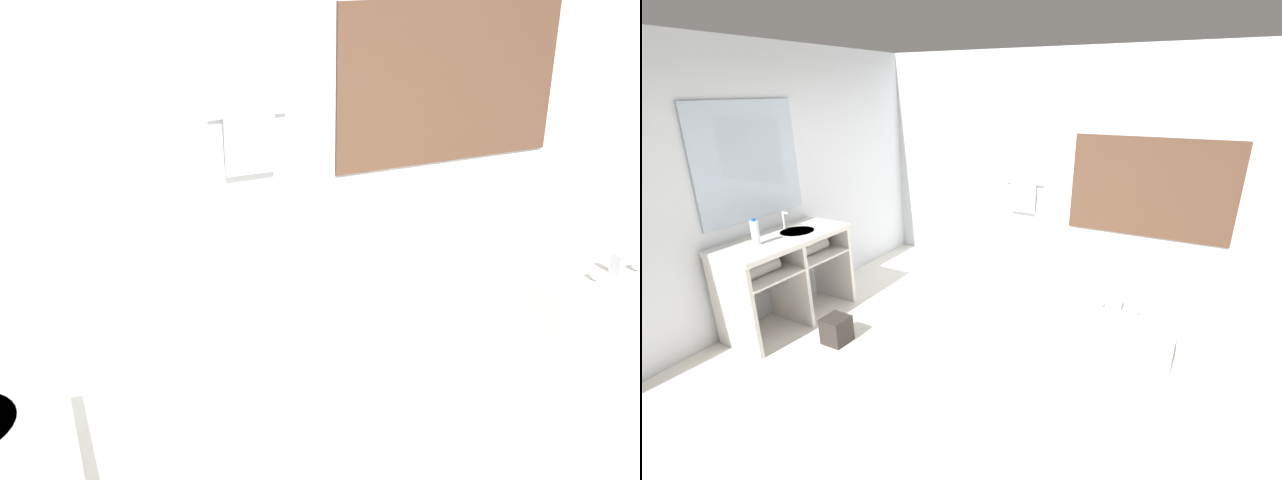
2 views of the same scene
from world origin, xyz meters
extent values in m
plane|color=silver|center=(0.00, 0.00, 0.00)|extent=(16.00, 16.00, 0.00)
cube|color=silver|center=(0.00, 2.23, 1.35)|extent=(7.40, 0.06, 2.70)
cube|color=#4C3323|center=(1.14, 2.19, 1.22)|extent=(1.70, 0.02, 1.10)
cylinder|color=silver|center=(-0.30, 2.16, 1.15)|extent=(0.50, 0.02, 0.02)
cube|color=beige|center=(-0.30, 2.15, 0.98)|extent=(0.32, 0.04, 0.40)
cube|color=silver|center=(-2.23, 0.00, 1.35)|extent=(0.06, 7.40, 2.70)
cube|color=#A3B2C1|center=(-2.19, -0.22, 1.62)|extent=(0.02, 1.10, 1.10)
cube|color=silver|center=(-1.88, -0.22, 0.89)|extent=(0.62, 1.25, 0.05)
cube|color=silver|center=(-1.88, -0.22, 0.64)|extent=(0.59, 1.19, 0.02)
cylinder|color=white|center=(-1.88, -0.04, 0.86)|extent=(0.33, 0.33, 0.12)
cube|color=silver|center=(-1.88, -0.83, 0.43)|extent=(0.57, 0.04, 0.87)
cube|color=silver|center=(-1.88, -0.22, 0.43)|extent=(0.57, 0.04, 0.87)
cube|color=silver|center=(-1.88, 0.38, 0.43)|extent=(0.57, 0.04, 0.87)
cylinder|color=beige|center=(-1.83, -0.53, 0.71)|extent=(0.13, 0.34, 0.13)
cylinder|color=beige|center=(-1.83, 0.09, 0.71)|extent=(0.13, 0.34, 0.13)
cylinder|color=silver|center=(-2.05, -0.04, 0.93)|extent=(0.04, 0.04, 0.02)
cylinder|color=silver|center=(-2.05, -0.04, 1.02)|extent=(0.02, 0.02, 0.16)
cube|color=silver|center=(-2.01, -0.04, 1.09)|extent=(0.07, 0.01, 0.01)
cube|color=silver|center=(1.14, 1.31, 0.26)|extent=(0.90, 1.75, 0.52)
ellipsoid|color=white|center=(1.14, 1.31, 0.37)|extent=(0.65, 1.26, 0.30)
cube|color=silver|center=(1.14, 0.54, 0.58)|extent=(0.04, 0.07, 0.12)
sphere|color=silver|center=(1.00, 0.54, 0.55)|extent=(0.06, 0.06, 0.06)
sphere|color=silver|center=(1.28, 0.54, 0.55)|extent=(0.06, 0.06, 0.06)
cylinder|color=silver|center=(-1.90, -0.48, 1.03)|extent=(0.07, 0.07, 0.23)
cylinder|color=#1E4CA8|center=(-1.90, -0.48, 1.15)|extent=(0.04, 0.04, 0.02)
cube|color=#2D2823|center=(-1.21, -0.31, 0.13)|extent=(0.22, 0.22, 0.26)
camera|label=1|loc=(-1.58, -1.90, 2.18)|focal=40.00mm
camera|label=2|loc=(1.46, -2.85, 2.26)|focal=24.00mm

